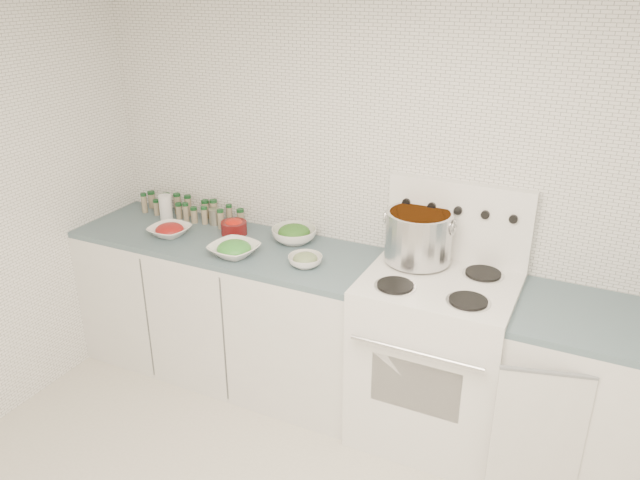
{
  "coord_description": "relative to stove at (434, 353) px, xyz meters",
  "views": [
    {
      "loc": [
        1.15,
        -1.59,
        2.36
      ],
      "look_at": [
        -0.17,
        1.14,
        1.05
      ],
      "focal_mm": 35.0,
      "sensor_mm": 36.0,
      "label": 1
    }
  ],
  "objects": [
    {
      "name": "salt_canister",
      "position": [
        -1.83,
        0.13,
        0.48
      ],
      "size": [
        0.08,
        0.08,
        0.16
      ],
      "primitive_type": "cylinder",
      "rotation": [
        0.0,
        0.0,
        -0.01
      ],
      "color": "white",
      "rests_on": "counter_left"
    },
    {
      "name": "spice_cluster",
      "position": [
        -1.7,
        0.22,
        0.46
      ],
      "size": [
        0.75,
        0.15,
        0.14
      ],
      "color": "gray",
      "rests_on": "counter_left"
    },
    {
      "name": "bowl_broccoli",
      "position": [
        -0.92,
        0.17,
        0.45
      ],
      "size": [
        0.32,
        0.32,
        0.11
      ],
      "color": "white",
      "rests_on": "counter_left"
    },
    {
      "name": "bowl_zucchini",
      "position": [
        -0.72,
        -0.09,
        0.44
      ],
      "size": [
        0.2,
        0.2,
        0.07
      ],
      "color": "white",
      "rests_on": "counter_left"
    },
    {
      "name": "stock_pot",
      "position": [
        -0.17,
        0.15,
        0.59
      ],
      "size": [
        0.37,
        0.35,
        0.27
      ],
      "rotation": [
        0.0,
        0.0,
        0.33
      ],
      "color": "silver",
      "rests_on": "stove"
    },
    {
      "name": "bowl_snowpea",
      "position": [
        -1.13,
        -0.15,
        0.44
      ],
      "size": [
        0.3,
        0.3,
        0.09
      ],
      "color": "white",
      "rests_on": "counter_left"
    },
    {
      "name": "counter_left",
      "position": [
        -1.3,
        0.0,
        -0.05
      ],
      "size": [
        1.85,
        0.62,
        0.9
      ],
      "color": "white",
      "rests_on": "ground"
    },
    {
      "name": "bowl_tomato",
      "position": [
        -1.64,
        -0.07,
        0.44
      ],
      "size": [
        0.24,
        0.24,
        0.08
      ],
      "color": "white",
      "rests_on": "counter_left"
    },
    {
      "name": "stove",
      "position": [
        0.0,
        0.0,
        0.0
      ],
      "size": [
        0.76,
        0.7,
        1.36
      ],
      "color": "white",
      "rests_on": "ground"
    },
    {
      "name": "room_walls",
      "position": [
        -0.48,
        -1.19,
        1.06
      ],
      "size": [
        3.54,
        3.04,
        2.52
      ],
      "color": "white",
      "rests_on": "ground"
    },
    {
      "name": "counter_right",
      "position": [
        0.82,
        0.0,
        -0.05
      ],
      "size": [
        0.89,
        0.73,
        0.9
      ],
      "color": "white",
      "rests_on": "ground"
    },
    {
      "name": "bowl_pepper",
      "position": [
        -1.3,
        0.11,
        0.45
      ],
      "size": [
        0.16,
        0.16,
        0.1
      ],
      "color": "#5A0F10",
      "rests_on": "counter_left"
    },
    {
      "name": "tin_can",
      "position": [
        -1.5,
        0.2,
        0.45
      ],
      "size": [
        0.08,
        0.08,
        0.1
      ],
      "primitive_type": "cylinder",
      "rotation": [
        0.0,
        0.0,
        -0.09
      ],
      "color": "#9E9686",
      "rests_on": "counter_left"
    }
  ]
}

